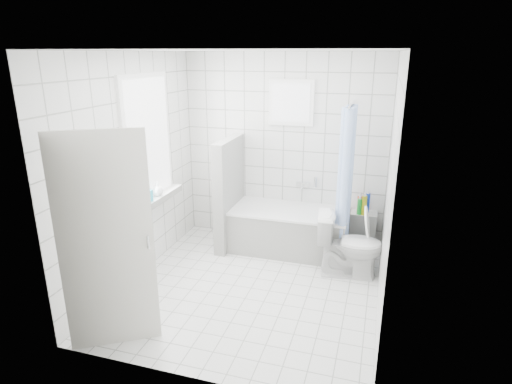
% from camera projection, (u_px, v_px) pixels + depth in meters
% --- Properties ---
extents(ground, '(3.00, 3.00, 0.00)m').
position_uv_depth(ground, '(251.00, 288.00, 4.91)').
color(ground, white).
rests_on(ground, ground).
extents(ceiling, '(3.00, 3.00, 0.00)m').
position_uv_depth(ceiling, '(250.00, 50.00, 4.10)').
color(ceiling, white).
rests_on(ceiling, ground).
extents(wall_back, '(2.80, 0.02, 2.60)m').
position_uv_depth(wall_back, '(283.00, 150.00, 5.87)').
color(wall_back, white).
rests_on(wall_back, ground).
extents(wall_front, '(2.80, 0.02, 2.60)m').
position_uv_depth(wall_front, '(190.00, 235.00, 3.14)').
color(wall_front, white).
rests_on(wall_front, ground).
extents(wall_left, '(0.02, 3.00, 2.60)m').
position_uv_depth(wall_left, '(134.00, 170.00, 4.89)').
color(wall_left, white).
rests_on(wall_left, ground).
extents(wall_right, '(0.02, 3.00, 2.60)m').
position_uv_depth(wall_right, '(389.00, 192.00, 4.12)').
color(wall_right, white).
rests_on(wall_right, ground).
extents(window_left, '(0.01, 0.90, 1.40)m').
position_uv_depth(window_left, '(149.00, 139.00, 5.06)').
color(window_left, white).
rests_on(window_left, wall_left).
extents(window_back, '(0.50, 0.01, 0.50)m').
position_uv_depth(window_back, '(291.00, 103.00, 5.60)').
color(window_back, white).
rests_on(window_back, wall_back).
extents(window_sill, '(0.18, 1.02, 0.08)m').
position_uv_depth(window_sill, '(157.00, 199.00, 5.28)').
color(window_sill, white).
rests_on(window_sill, wall_left).
extents(door, '(0.70, 0.45, 2.00)m').
position_uv_depth(door, '(107.00, 244.00, 3.70)').
color(door, silver).
rests_on(door, ground).
extents(bathtub, '(1.55, 0.77, 0.58)m').
position_uv_depth(bathtub, '(289.00, 230.00, 5.79)').
color(bathtub, white).
rests_on(bathtub, ground).
extents(partition_wall, '(0.15, 0.85, 1.50)m').
position_uv_depth(partition_wall, '(229.00, 193.00, 5.84)').
color(partition_wall, white).
rests_on(partition_wall, ground).
extents(tiled_ledge, '(0.40, 0.24, 0.55)m').
position_uv_depth(tiled_ledge, '(360.00, 231.00, 5.78)').
color(tiled_ledge, white).
rests_on(tiled_ledge, ground).
extents(toilet, '(0.81, 0.51, 0.78)m').
position_uv_depth(toilet, '(349.00, 245.00, 5.10)').
color(toilet, white).
rests_on(toilet, ground).
extents(curtain_rod, '(0.02, 0.80, 0.02)m').
position_uv_depth(curtain_rod, '(352.00, 104.00, 5.04)').
color(curtain_rod, silver).
rests_on(curtain_rod, wall_back).
extents(shower_curtain, '(0.14, 0.48, 1.78)m').
position_uv_depth(shower_curtain, '(346.00, 180.00, 5.20)').
color(shower_curtain, '#4F83E8').
rests_on(shower_curtain, curtain_rod).
extents(tub_faucet, '(0.18, 0.06, 0.06)m').
position_uv_depth(tub_faucet, '(303.00, 184.00, 5.90)').
color(tub_faucet, silver).
rests_on(tub_faucet, wall_back).
extents(sill_bottles, '(0.19, 0.48, 0.28)m').
position_uv_depth(sill_bottles, '(150.00, 191.00, 5.08)').
color(sill_bottles, '#E6598B').
rests_on(sill_bottles, window_sill).
extents(ledge_bottles, '(0.16, 0.17, 0.27)m').
position_uv_depth(ledge_bottles, '(363.00, 205.00, 5.62)').
color(ledge_bottles, gold).
rests_on(ledge_bottles, tiled_ledge).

